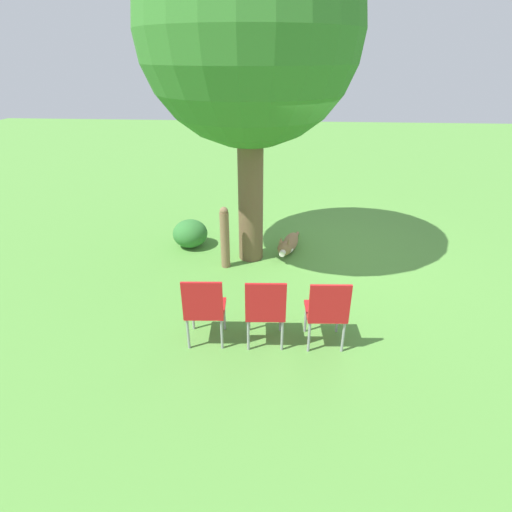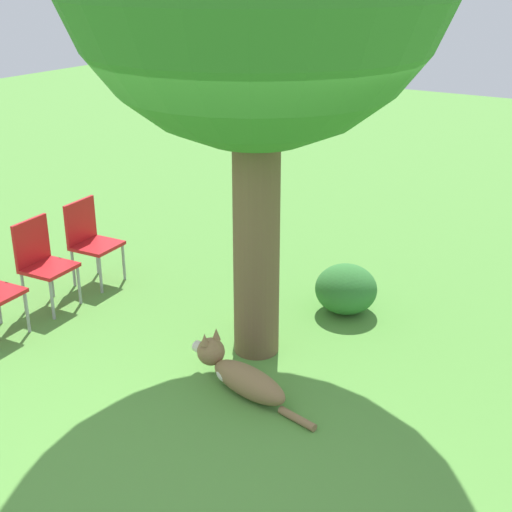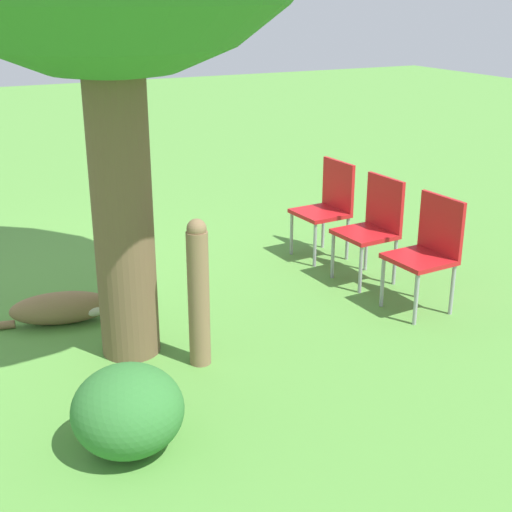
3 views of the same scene
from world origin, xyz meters
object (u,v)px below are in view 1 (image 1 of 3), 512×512
oak_tree (250,33)px  red_chair_2 (204,307)px  fence_post (225,237)px  red_chair_0 (327,309)px  dog (289,245)px  red_chair_1 (265,308)px

oak_tree → red_chair_2: bearing=171.7°
fence_post → red_chair_0: 2.31m
dog → red_chair_1: size_ratio=1.44×
fence_post → red_chair_2: bearing=-178.7°
red_chair_0 → dog: bearing=5.8°
red_chair_1 → oak_tree: bearing=5.2°
fence_post → red_chair_1: size_ratio=1.13×
red_chair_1 → red_chair_2: bearing=88.1°
dog → red_chair_0: size_ratio=1.44×
red_chair_2 → red_chair_1: bearing=-91.9°
red_chair_0 → fence_post: bearing=33.5°
dog → red_chair_0: bearing=22.2°
oak_tree → red_chair_1: 3.56m
dog → red_chair_2: red_chair_2 is taller
red_chair_1 → red_chair_2: 0.68m
fence_post → red_chair_1: (-1.86, -0.72, -0.00)m
dog → red_chair_2: size_ratio=1.44×
fence_post → red_chair_2: (-1.89, -0.04, -0.00)m
oak_tree → fence_post: (-0.36, 0.37, -2.76)m
dog → red_chair_0: (-2.42, -0.41, 0.36)m
dog → fence_post: 1.21m
red_chair_1 → fence_post: bearing=17.4°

